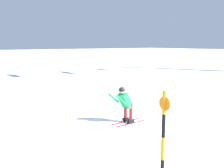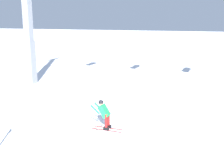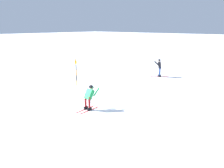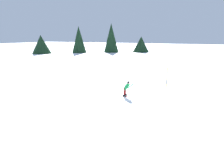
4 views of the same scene
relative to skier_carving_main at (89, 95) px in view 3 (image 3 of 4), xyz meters
The scene contains 4 objects.
ground_plane 1.17m from the skier_carving_main, 74.47° to the right, with size 260.00×260.00×0.00m, color white.
skier_carving_main is the anchor object (origin of this frame).
trail_marker_pole 5.46m from the skier_carving_main, 121.73° to the right, with size 0.07×0.28×2.28m.
skier_distant_uphill 10.51m from the skier_carving_main, behind, with size 1.29×1.72×1.80m.
Camera 3 is at (8.08, 9.78, 4.91)m, focal length 34.23 mm.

